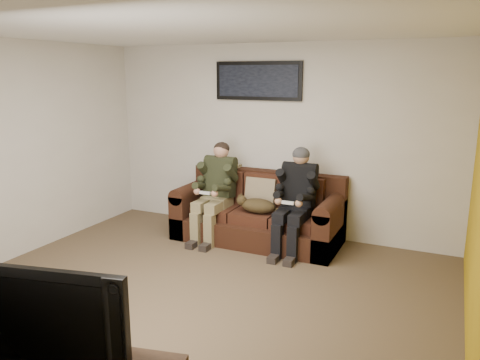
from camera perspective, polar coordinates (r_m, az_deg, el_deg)
The scene contains 12 objects.
floor at distance 4.91m, azimuth -5.61°, elevation -13.83°, with size 5.00×5.00×0.00m, color brown.
ceiling at distance 4.40m, azimuth -6.38°, elevation 18.02°, with size 5.00×5.00×0.00m, color silver.
wall_back at distance 6.48m, azimuth 4.25°, elevation 4.86°, with size 5.00×5.00×0.00m, color beige.
wall_left at distance 6.13m, azimuth -26.55°, elevation 3.07°, with size 4.50×4.50×0.00m, color beige.
sofa at distance 6.32m, azimuth 2.39°, elevation -4.26°, with size 2.19×0.94×0.89m.
throw_pillow at distance 6.28m, azimuth 2.56°, elevation -1.56°, with size 0.42×0.12×0.40m, color #8E7C5D.
throw_blanket at distance 6.70m, azimuth -1.91°, elevation 1.63°, with size 0.45×0.22×0.08m, color tan.
person_left at distance 6.29m, azimuth -2.96°, elevation -0.69°, with size 0.51×0.87×1.29m.
person_right at distance 5.87m, azimuth 6.84°, elevation -1.73°, with size 0.51×0.86×1.30m.
cat at distance 6.04m, azimuth 2.05°, elevation -3.10°, with size 0.66×0.26×0.24m.
framed_poster at distance 6.48m, azimuth 2.21°, elevation 11.98°, with size 1.25×0.05×0.52m.
television at distance 3.09m, azimuth -22.33°, elevation -14.67°, with size 1.14×0.15×0.66m, color black.
Camera 1 is at (2.25, -3.76, 2.20)m, focal length 35.00 mm.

